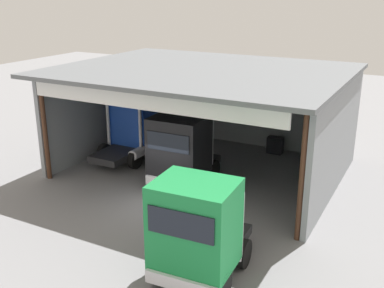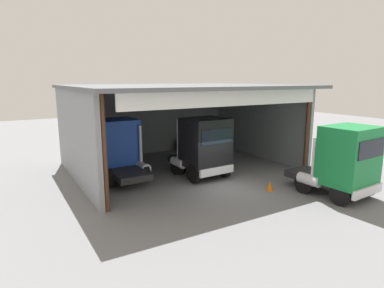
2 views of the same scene
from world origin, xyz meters
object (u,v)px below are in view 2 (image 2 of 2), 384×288
Objects in this scene: truck_blue_center_left_bay at (118,148)px; traffic_cone at (270,186)px; oil_drum at (208,144)px; tool_cart at (183,146)px; truck_black_center_bay at (203,146)px; truck_green_yard_outside at (344,161)px.

traffic_cone is at bearing -45.88° from truck_blue_center_left_bay.
tool_cart reaches higher than oil_drum.
truck_blue_center_left_bay is 10.19m from oil_drum.
truck_black_center_bay is 7.56m from tool_cart.
truck_black_center_bay reaches higher than traffic_cone.
truck_black_center_bay is at bearing -109.64° from tool_cart.
oil_drum reaches higher than traffic_cone.
oil_drum is (9.22, 4.10, -1.42)m from truck_blue_center_left_bay.
oil_drum is at bearing -95.46° from truck_green_yard_outside.
truck_green_yard_outside is 5.07× the size of oil_drum.
traffic_cone is at bearing 111.74° from truck_black_center_bay.
truck_black_center_bay is 8.27m from oil_drum.
traffic_cone is (-2.97, -10.57, -0.16)m from oil_drum.
truck_black_center_bay reaches higher than oil_drum.
oil_drum is at bearing 74.30° from traffic_cone.
truck_blue_center_left_bay is 4.67× the size of tool_cart.
truck_blue_center_left_bay is 5.12m from truck_black_center_bay.
truck_green_yard_outside reaches higher than oil_drum.
tool_cart reaches higher than traffic_cone.
truck_black_center_bay reaches higher than tool_cart.
truck_green_yard_outside is 4.43× the size of tool_cart.
tool_cart is at bearing 32.88° from truck_blue_center_left_bay.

